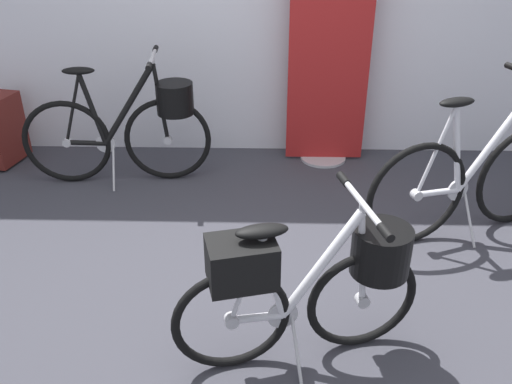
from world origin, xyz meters
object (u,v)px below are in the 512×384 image
folding_bike_foreground (310,280)px  rolling_suitcase (2,129)px  display_bike_left (133,125)px  display_bike_right (472,179)px  floor_banner_stand (330,51)px

folding_bike_foreground → rolling_suitcase: rolling_suitcase is taller
display_bike_left → display_bike_right: bearing=-16.9°
folding_bike_foreground → display_bike_right: 1.49m
floor_banner_stand → display_bike_left: size_ratio=1.42×
folding_bike_foreground → rolling_suitcase: 3.00m
rolling_suitcase → display_bike_left: bearing=-13.5°
rolling_suitcase → display_bike_right: bearing=-15.8°
display_bike_right → floor_banner_stand: bearing=126.8°
floor_banner_stand → rolling_suitcase: 2.56m
folding_bike_foreground → rolling_suitcase: size_ratio=1.33×
floor_banner_stand → display_bike_left: floor_banner_stand is taller
floor_banner_stand → rolling_suitcase: floor_banner_stand is taller
floor_banner_stand → display_bike_left: 1.52m
floor_banner_stand → display_bike_right: size_ratio=1.41×
folding_bike_foreground → display_bike_left: size_ratio=0.82×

